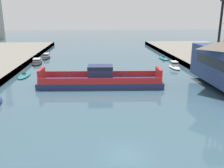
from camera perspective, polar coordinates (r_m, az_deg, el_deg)
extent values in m
plane|color=#385666|center=(24.28, 3.17, -16.11)|extent=(400.00, 400.00, 0.00)
cube|color=navy|center=(45.91, -2.67, 0.22)|extent=(22.81, 6.78, 1.10)
cube|color=red|center=(48.34, -2.62, 2.36)|extent=(21.64, 1.16, 1.10)
cube|color=red|center=(42.93, -2.76, 0.64)|extent=(21.64, 1.16, 1.10)
cube|color=navy|center=(45.43, -2.70, 2.56)|extent=(4.66, 3.35, 2.76)
cube|color=black|center=(45.21, -2.72, 3.83)|extent=(4.70, 3.39, 0.60)
cube|color=red|center=(46.51, 10.72, 2.26)|extent=(0.69, 4.01, 2.20)
cube|color=red|center=(47.00, -15.96, 2.06)|extent=(0.69, 4.01, 2.20)
ellipsoid|color=white|center=(63.31, 14.21, 3.81)|extent=(2.11, 6.06, 0.55)
cube|color=silver|center=(63.57, 14.13, 4.63)|extent=(1.46, 2.13, 1.12)
cube|color=black|center=(63.54, 14.14, 4.75)|extent=(1.50, 2.19, 0.33)
ellipsoid|color=#237075|center=(75.74, 11.77, 5.83)|extent=(2.44, 6.49, 0.48)
cube|color=#4C4C51|center=(75.66, 11.79, 6.20)|extent=(0.73, 0.45, 0.50)
ellipsoid|color=black|center=(77.55, -14.92, 5.89)|extent=(2.34, 6.73, 0.56)
cube|color=silver|center=(77.91, -14.87, 6.50)|extent=(1.53, 2.39, 0.97)
cube|color=black|center=(77.89, -14.88, 6.59)|extent=(1.57, 2.46, 0.29)
ellipsoid|color=black|center=(69.96, -16.94, 4.73)|extent=(3.54, 7.91, 0.59)
cube|color=silver|center=(70.41, -16.93, 5.35)|extent=(2.18, 2.87, 0.75)
cube|color=black|center=(70.39, -16.94, 5.42)|extent=(2.24, 2.96, 0.22)
ellipsoid|color=#237075|center=(56.56, -19.61, 1.90)|extent=(2.15, 6.64, 0.38)
cube|color=#4C4C51|center=(56.46, -19.65, 2.33)|extent=(0.75, 0.40, 0.50)
cube|color=black|center=(45.17, 22.23, 4.59)|extent=(0.08, 13.16, 1.70)
cylinder|color=black|center=(51.70, 23.38, 9.33)|extent=(0.44, 0.44, 13.91)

